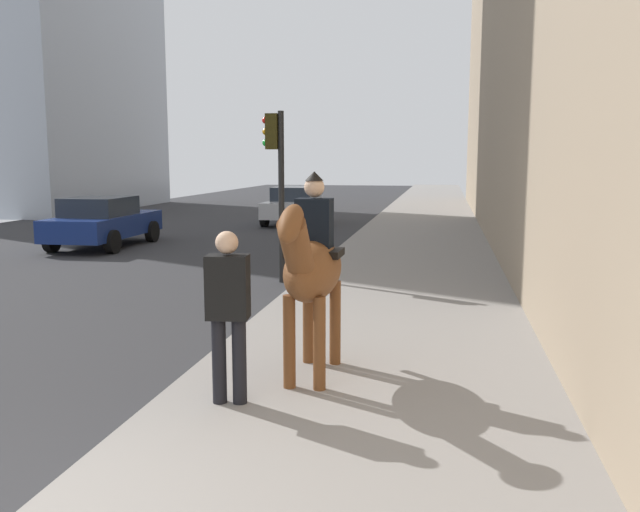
{
  "coord_description": "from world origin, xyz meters",
  "views": [
    {
      "loc": [
        -3.35,
        -2.81,
        2.5
      ],
      "look_at": [
        4.0,
        -1.43,
        1.4
      ],
      "focal_mm": 37.22,
      "sensor_mm": 36.0,
      "label": 1
    }
  ],
  "objects": [
    {
      "name": "mounted_horse_near",
      "position": [
        3.53,
        -1.43,
        1.35
      ],
      "size": [
        2.15,
        0.61,
        2.25
      ],
      "rotation": [
        0.0,
        0.0,
        3.12
      ],
      "color": "brown",
      "rests_on": "sidewalk_slab"
    },
    {
      "name": "pedestrian_greeting",
      "position": [
        2.63,
        -0.79,
        1.1
      ],
      "size": [
        0.3,
        0.43,
        1.7
      ],
      "rotation": [
        0.0,
        0.0,
        0.11
      ],
      "color": "black",
      "rests_on": "sidewalk_slab"
    },
    {
      "name": "car_near_lane",
      "position": [
        21.62,
        2.83,
        0.76
      ],
      "size": [
        3.91,
        2.04,
        1.44
      ],
      "rotation": [
        0.0,
        0.0,
        3.12
      ],
      "color": "#B7BABF",
      "rests_on": "ground"
    },
    {
      "name": "car_far_lane",
      "position": [
        13.99,
        6.73,
        0.74
      ],
      "size": [
        4.2,
        2.04,
        1.44
      ],
      "rotation": [
        0.0,
        0.0,
        0.02
      ],
      "color": "navy",
      "rests_on": "ground"
    },
    {
      "name": "traffic_light_near_curb",
      "position": [
        9.59,
        0.5,
        2.32
      ],
      "size": [
        0.2,
        0.44,
        3.44
      ],
      "color": "black",
      "rests_on": "ground"
    }
  ]
}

